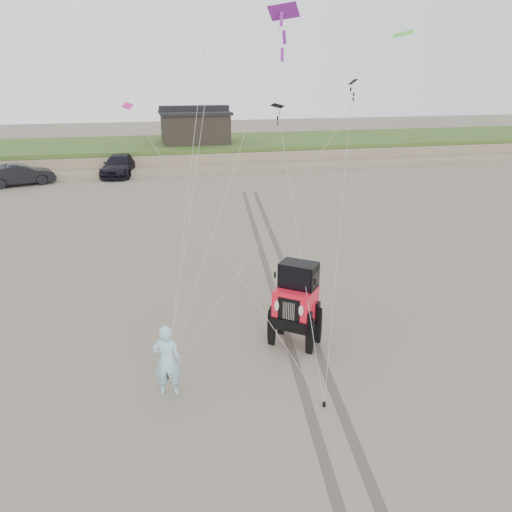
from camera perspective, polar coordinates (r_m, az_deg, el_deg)
The scene contains 11 objects.
ground at distance 13.88m, azimuth 3.19°, elevation -14.36°, with size 160.00×160.00×0.00m, color #6B6054.
dune_ridge at distance 49.07m, azimuth -9.33°, elevation 11.65°, with size 160.00×14.25×1.73m.
cabin at distance 48.46m, azimuth -7.02°, elevation 14.54°, with size 6.40×5.40×3.35m.
truck_b at distance 41.38m, azimuth -25.40°, elevation 8.40°, with size 1.68×4.80×1.58m, color black.
truck_c at distance 42.74m, azimuth -15.31°, elevation 9.97°, with size 2.30×5.65×1.64m, color black.
jeep at distance 15.20m, azimuth 4.51°, elevation -6.55°, with size 2.41×5.59×2.08m, color red, non-canonical shape.
man at distance 13.15m, azimuth -10.13°, elevation -11.69°, with size 0.72×0.47×1.98m, color #7EBAC3.
kite_flock at distance 20.27m, azimuth 4.02°, elevation 26.38°, with size 10.84×5.25×8.34m.
stake_main at distance 14.23m, azimuth -10.13°, elevation -13.43°, with size 0.08×0.08×0.12m, color black.
stake_aux at distance 13.14m, azimuth 7.79°, elevation -16.44°, with size 0.08×0.08×0.12m, color black.
tire_tracks at distance 21.19m, azimuth 2.36°, elevation -1.62°, with size 5.22×29.74×0.01m.
Camera 1 is at (-3.33, -10.95, 7.86)m, focal length 35.00 mm.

